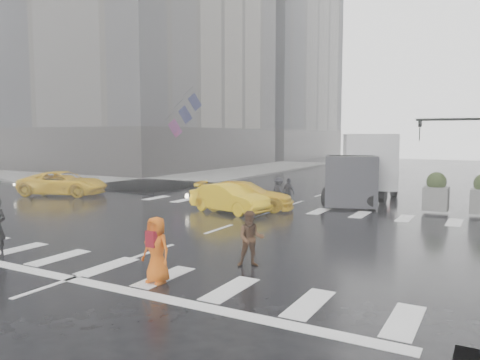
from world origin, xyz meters
The scene contains 16 objects.
ground centered at (0.00, 0.00, 0.00)m, with size 120.00×120.00×0.00m, color black.
sidewalk_nw centered at (-19.50, 17.50, 0.07)m, with size 35.00×35.00×0.15m, color slate.
building_nw centered at (-29.00, 27.00, 17.25)m, with size 26.05×26.05×38.00m.
building_nw_far centered at (-29.00, 56.00, 20.19)m, with size 26.05×26.05×44.00m.
road_markings centered at (0.00, 0.00, 0.01)m, with size 18.00×48.00×0.01m, color silver, non-canonical shape.
planter_west centered at (7.00, 8.20, 0.98)m, with size 1.10×1.10×1.80m.
flag_cluster centered at (-15.08, 18.50, 5.64)m, with size 2.87×3.06×4.69m.
pedestrian_brown centered at (3.51, -4.00, 0.79)m, with size 0.77×0.60×1.58m, color #472C19.
pedestrian_orange centered at (2.13, -6.45, 0.85)m, with size 0.85×0.59×1.68m.
pedestrian_far_a centered at (0.14, 6.62, 0.74)m, with size 0.87×0.53×1.48m, color black.
pedestrian_far_b centered at (-0.41, 6.62, 0.75)m, with size 0.97×0.54×1.51m, color black.
taxi_front centered at (-13.94, 4.48, 0.66)m, with size 1.56×3.87×1.32m, color yellow.
taxi_mid centered at (-1.67, 3.67, 0.68)m, with size 1.45×4.16×1.37m, color yellow.
taxi_rear centered at (-1.38, 4.72, 0.70)m, with size 1.96×4.25×1.40m, color yellow.
taxi_far centered at (-13.78, 4.23, 0.73)m, with size 2.43×4.67×1.46m, color yellow.
box_truck centered at (3.00, 10.43, 2.00)m, with size 2.65×7.05×3.75m.
Camera 1 is at (9.49, -15.45, 3.70)m, focal length 35.00 mm.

